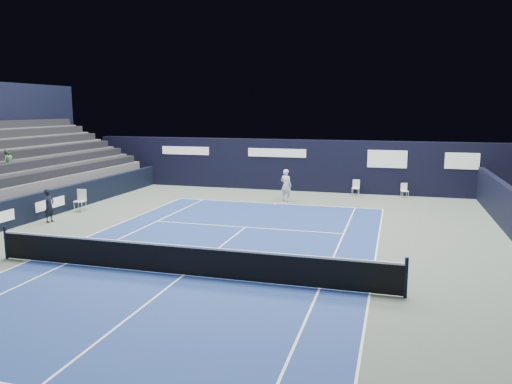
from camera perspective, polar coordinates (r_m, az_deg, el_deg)
ground at (r=17.10m, az=-5.56°, el=-7.38°), size 48.00×48.00×0.00m
court_surface at (r=15.35m, az=-8.31°, el=-9.43°), size 10.97×23.77×0.01m
folding_chair_back_a at (r=29.29m, az=11.35°, el=0.63°), size 0.43×0.41×0.91m
folding_chair_back_b at (r=29.20m, az=16.60°, el=0.29°), size 0.46×0.45×0.82m
line_judge_chair at (r=25.81m, az=-19.39°, el=-0.73°), size 0.51×0.49×1.06m
line_judge at (r=23.73m, az=-22.56°, el=-1.45°), size 0.36×0.54×1.48m
court_markings at (r=15.34m, az=-8.31°, el=-9.40°), size 11.03×23.83×0.00m
tennis_net at (r=15.19m, az=-8.36°, el=-7.62°), size 12.90×0.10×1.10m
back_sponsor_wall at (r=30.51m, az=4.35°, el=3.09°), size 26.00×0.63×3.10m
side_barrier_left at (r=25.06m, az=-22.78°, el=-1.24°), size 0.33×22.00×1.20m
tennis_player at (r=26.93m, az=3.44°, el=0.78°), size 0.74×0.91×1.74m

